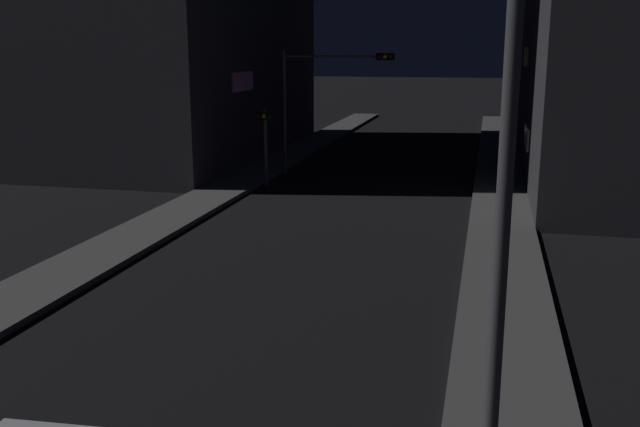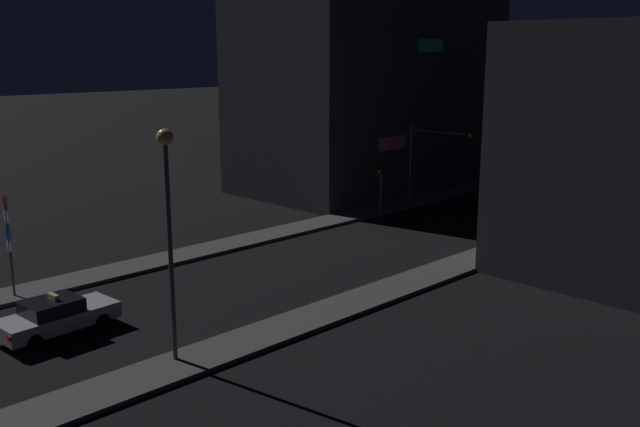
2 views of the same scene
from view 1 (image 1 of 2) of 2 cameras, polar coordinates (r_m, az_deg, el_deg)
name	(u,v)px [view 1 (image 1 of 2)]	position (r m, az deg, el deg)	size (l,w,h in m)	color
sidewalk_left	(243,180)	(31.87, -6.22, 2.68)	(2.11, 65.72, 0.17)	#4C4C4C
sidewalk_right	(500,191)	(30.09, 14.19, 1.73)	(2.11, 65.72, 0.17)	#4C4C4C
building_facade_right	(629,46)	(37.36, 23.48, 12.17)	(9.27, 27.18, 11.78)	#333338
traffic_light_overhead	(325,86)	(32.73, 0.40, 10.16)	(5.12, 0.41, 5.70)	#47474C
traffic_light_left_kerb	(265,131)	(30.50, -4.41, 6.60)	(0.80, 0.42, 3.28)	#47474C
street_lamp_near_block	(512,63)	(7.10, 15.14, 11.53)	(0.54, 0.54, 7.90)	#47474C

